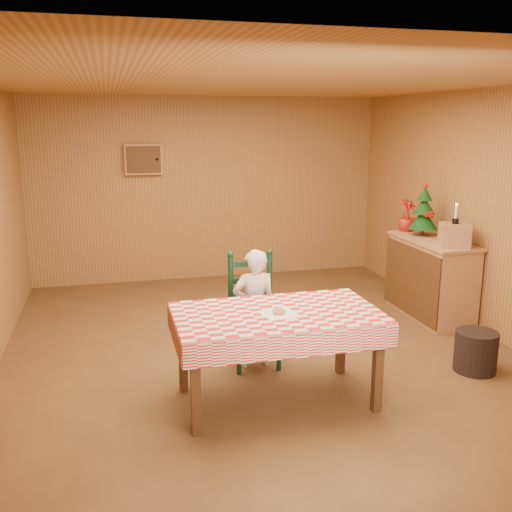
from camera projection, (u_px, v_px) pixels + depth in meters
The scene contains 13 objects.
ground at pixel (261, 353), 5.70m from camera, with size 6.00×6.00×0.00m, color brown.
cabin_walls at pixel (248, 165), 5.78m from camera, with size 5.10×6.05×2.65m.
dining_table at pixel (277, 321), 4.57m from camera, with size 1.66×0.96×0.77m.
ladder_chair at pixel (253, 312), 5.36m from camera, with size 0.44×0.40×1.08m.
seated_child at pixel (255, 308), 5.29m from camera, with size 0.41×0.27×1.12m, color silver.
napkin at pixel (279, 314), 4.51m from camera, with size 0.26×0.26×0.00m, color white.
donut at pixel (279, 311), 4.50m from camera, with size 0.10×0.10×0.04m, color #D98B4D.
shelf_unit at pixel (430, 278), 6.68m from camera, with size 0.54×1.24×0.93m.
crate at pixel (454, 235), 6.17m from camera, with size 0.30×0.30×0.25m, color tan.
christmas_tree at pixel (424, 212), 6.75m from camera, with size 0.34×0.34×0.62m.
flower_arrangement at pixel (407, 215), 7.04m from camera, with size 0.22×0.22×0.39m, color #AE1A10.
candle_set at pixel (456, 218), 6.13m from camera, with size 0.07×0.07×0.22m.
storage_bin at pixel (476, 351), 5.24m from camera, with size 0.38×0.38×0.38m, color black.
Camera 1 is at (-1.37, -5.14, 2.24)m, focal length 40.00 mm.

